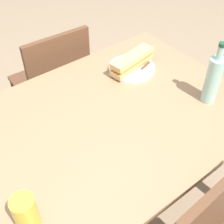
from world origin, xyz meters
TOP-DOWN VIEW (x-y plane):
  - ground_plane at (0.00, 0.00)m, footprint 8.00×8.00m
  - dining_table at (0.00, 0.00)m, footprint 1.20×0.89m
  - chair_near at (-0.06, -0.64)m, footprint 0.42×0.42m
  - plate_near at (-0.29, -0.20)m, footprint 0.23×0.23m
  - baguette_sandwich_near at (-0.29, -0.20)m, footprint 0.27×0.11m
  - knife_near at (-0.31, -0.16)m, footprint 0.18×0.06m
  - water_bottle at (-0.40, 0.18)m, footprint 0.07×0.07m
  - beer_glass at (0.50, 0.23)m, footprint 0.07×0.07m

SIDE VIEW (x-z plane):
  - ground_plane at x=0.00m, z-range 0.00..0.00m
  - chair_near at x=-0.06m, z-range 0.06..0.93m
  - dining_table at x=0.00m, z-range 0.27..1.02m
  - plate_near at x=-0.29m, z-range 0.75..0.76m
  - knife_near at x=-0.31m, z-range 0.76..0.77m
  - baguette_sandwich_near at x=-0.29m, z-range 0.76..0.83m
  - beer_glass at x=0.50m, z-range 0.75..0.88m
  - water_bottle at x=-0.40m, z-range 0.72..1.01m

